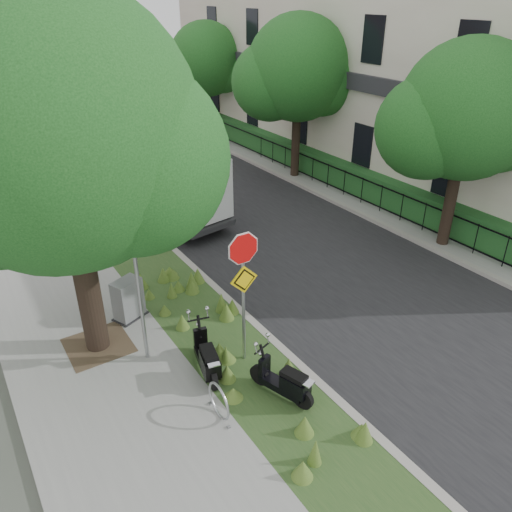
% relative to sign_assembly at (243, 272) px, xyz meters
% --- Properties ---
extents(ground, '(120.00, 120.00, 0.00)m').
position_rel_sign_assembly_xyz_m(ground, '(1.40, -0.58, -2.33)').
color(ground, '#4C5147').
rests_on(ground, ground).
extents(sidewalk_near, '(3.50, 60.00, 0.12)m').
position_rel_sign_assembly_xyz_m(sidewalk_near, '(-2.85, 9.42, -2.27)').
color(sidewalk_near, gray).
rests_on(sidewalk_near, ground).
extents(verge, '(2.00, 60.00, 0.12)m').
position_rel_sign_assembly_xyz_m(verge, '(-0.10, 9.42, -2.27)').
color(verge, '#284A1F').
rests_on(verge, ground).
extents(kerb_near, '(0.20, 60.00, 0.13)m').
position_rel_sign_assembly_xyz_m(kerb_near, '(0.90, 9.42, -2.26)').
color(kerb_near, '#9E9991').
rests_on(kerb_near, ground).
extents(road, '(7.00, 60.00, 0.01)m').
position_rel_sign_assembly_xyz_m(road, '(4.40, 9.42, -2.32)').
color(road, black).
rests_on(road, ground).
extents(kerb_far, '(0.20, 60.00, 0.13)m').
position_rel_sign_assembly_xyz_m(kerb_far, '(7.90, 9.42, -2.26)').
color(kerb_far, '#9E9991').
rests_on(kerb_far, ground).
extents(footpath_far, '(3.20, 60.00, 0.12)m').
position_rel_sign_assembly_xyz_m(footpath_far, '(9.60, 9.42, -2.27)').
color(footpath_far, gray).
rests_on(footpath_far, ground).
extents(street_tree_main, '(6.21, 5.54, 7.66)m').
position_rel_sign_assembly_xyz_m(street_tree_main, '(-2.68, 2.28, 2.48)').
color(street_tree_main, black).
rests_on(street_tree_main, ground).
extents(bare_post, '(0.08, 0.08, 4.00)m').
position_rel_sign_assembly_xyz_m(bare_post, '(-1.80, 1.22, -0.21)').
color(bare_post, '#A5A8AD').
rests_on(bare_post, ground).
extents(bike_hoop, '(0.06, 0.78, 0.77)m').
position_rel_sign_assembly_xyz_m(bike_hoop, '(-1.30, -1.18, -1.83)').
color(bike_hoop, '#A5A8AD').
rests_on(bike_hoop, ground).
extents(sign_assembly, '(0.94, 0.08, 3.22)m').
position_rel_sign_assembly_xyz_m(sign_assembly, '(0.00, 0.00, 0.00)').
color(sign_assembly, '#A5A8AD').
rests_on(sign_assembly, ground).
extents(fence_far, '(0.04, 24.00, 1.00)m').
position_rel_sign_assembly_xyz_m(fence_far, '(8.60, 9.42, -1.66)').
color(fence_far, black).
rests_on(fence_far, ground).
extents(hedge_far, '(1.00, 24.00, 1.10)m').
position_rel_sign_assembly_xyz_m(hedge_far, '(9.30, 9.42, -1.66)').
color(hedge_far, '#1B4E24').
rests_on(hedge_far, footpath_far).
extents(terrace_houses, '(7.40, 26.40, 8.20)m').
position_rel_sign_assembly_xyz_m(terrace_houses, '(12.89, 9.42, 1.83)').
color(terrace_houses, beige).
rests_on(terrace_houses, ground).
extents(far_tree_a, '(4.60, 4.10, 6.22)m').
position_rel_sign_assembly_xyz_m(far_tree_a, '(8.34, 1.46, 1.80)').
color(far_tree_a, black).
rests_on(far_tree_a, ground).
extents(far_tree_b, '(4.83, 4.31, 6.56)m').
position_rel_sign_assembly_xyz_m(far_tree_b, '(8.34, 9.46, 2.04)').
color(far_tree_b, black).
rests_on(far_tree_b, ground).
extents(far_tree_c, '(4.37, 3.89, 5.93)m').
position_rel_sign_assembly_xyz_m(far_tree_c, '(8.34, 17.46, 1.63)').
color(far_tree_c, black).
rests_on(far_tree_c, ground).
extents(scooter_near, '(0.58, 1.60, 0.77)m').
position_rel_sign_assembly_xyz_m(scooter_near, '(-0.94, -0.07, -1.83)').
color(scooter_near, black).
rests_on(scooter_near, ground).
extents(scooter_far, '(0.64, 1.48, 0.73)m').
position_rel_sign_assembly_xyz_m(scooter_far, '(0.07, -1.52, -1.85)').
color(scooter_far, black).
rests_on(scooter_far, ground).
extents(box_truck, '(2.67, 5.11, 2.20)m').
position_rel_sign_assembly_xyz_m(box_truck, '(1.92, 7.98, -0.89)').
color(box_truck, '#262628').
rests_on(box_truck, ground).
extents(utility_cabinet, '(0.93, 0.79, 1.05)m').
position_rel_sign_assembly_xyz_m(utility_cabinet, '(-1.57, 2.92, -1.71)').
color(utility_cabinet, '#262628').
rests_on(utility_cabinet, ground).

